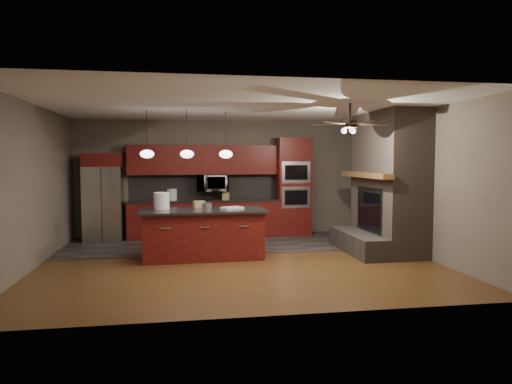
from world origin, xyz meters
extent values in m
plane|color=#58351A|center=(0.00, 0.00, 0.00)|extent=(7.00, 7.00, 0.00)
cube|color=white|center=(0.00, 0.00, 2.80)|extent=(7.00, 6.00, 0.02)
cube|color=#6B6455|center=(0.00, 3.00, 1.40)|extent=(7.00, 0.02, 2.80)
cube|color=#6B6455|center=(3.50, 0.00, 1.40)|extent=(0.02, 6.00, 2.80)
cube|color=#6B6455|center=(-3.50, 0.00, 1.40)|extent=(0.02, 6.00, 2.80)
cube|color=#383633|center=(0.00, 1.80, 0.01)|extent=(7.00, 2.40, 0.01)
cube|color=brown|center=(3.10, 0.40, 1.40)|extent=(0.80, 2.00, 2.80)
cube|color=#4E4840|center=(2.45, 0.40, 0.20)|extent=(0.50, 2.00, 0.40)
cube|color=#2D2D30|center=(2.72, 0.40, 0.83)|extent=(0.05, 1.20, 0.95)
cube|color=black|center=(2.70, 0.40, 0.83)|extent=(0.02, 1.00, 0.75)
cube|color=brown|center=(2.60, 0.40, 1.55)|extent=(0.22, 2.10, 0.10)
cube|color=maroon|center=(-0.48, 2.70, 0.43)|extent=(3.55, 0.60, 0.86)
cube|color=black|center=(-0.48, 2.70, 0.88)|extent=(3.59, 0.64, 0.04)
cube|color=black|center=(-0.48, 2.98, 1.20)|extent=(3.55, 0.03, 0.60)
cube|color=maroon|center=(-0.48, 2.83, 1.85)|extent=(3.55, 0.35, 0.70)
cube|color=maroon|center=(1.70, 2.70, 1.19)|extent=(0.80, 0.60, 2.38)
cube|color=silver|center=(1.70, 2.40, 0.95)|extent=(0.70, 0.03, 0.52)
cube|color=black|center=(1.70, 2.38, 0.95)|extent=(0.55, 0.02, 0.35)
cube|color=silver|center=(1.70, 2.40, 1.55)|extent=(0.70, 0.03, 0.52)
cube|color=black|center=(1.70, 2.38, 1.55)|extent=(0.55, 0.02, 0.35)
imported|color=silver|center=(-0.27, 2.75, 1.30)|extent=(0.73, 0.41, 0.50)
cube|color=silver|center=(-2.76, 2.62, 0.85)|extent=(0.85, 0.72, 1.70)
cube|color=#2D2D30|center=(-2.76, 2.26, 0.85)|extent=(0.02, 0.02, 1.68)
cube|color=silver|center=(-2.86, 2.25, 0.90)|extent=(0.03, 0.03, 0.85)
cube|color=silver|center=(-2.66, 2.25, 0.90)|extent=(0.03, 0.03, 0.85)
cube|color=maroon|center=(-2.76, 2.62, 1.85)|extent=(0.85, 0.72, 0.30)
cube|color=maroon|center=(-0.62, 0.37, 0.44)|extent=(2.21, 0.96, 0.88)
cube|color=black|center=(-0.62, 0.37, 0.90)|extent=(2.36, 1.11, 0.04)
cylinder|color=white|center=(-1.39, 0.54, 1.08)|extent=(0.39, 0.39, 0.32)
cylinder|color=#A7A8AC|center=(-0.55, 0.32, 0.98)|extent=(0.24, 0.24, 0.12)
cube|color=silver|center=(-0.07, 0.38, 0.94)|extent=(0.46, 0.40, 0.04)
cube|color=#9C8250|center=(-0.68, 0.69, 0.99)|extent=(0.24, 0.20, 0.13)
cylinder|color=silver|center=(-1.23, 2.70, 1.03)|extent=(0.28, 0.28, 0.27)
cube|color=tan|center=(0.04, 2.65, 0.99)|extent=(0.19, 0.16, 0.17)
cylinder|color=black|center=(-1.65, 0.70, 2.41)|extent=(0.01, 0.01, 0.78)
ellipsoid|color=white|center=(-1.65, 0.70, 1.96)|extent=(0.26, 0.26, 0.16)
cylinder|color=black|center=(-0.90, 0.70, 2.41)|extent=(0.01, 0.01, 0.78)
ellipsoid|color=white|center=(-0.90, 0.70, 1.96)|extent=(0.26, 0.26, 0.16)
cylinder|color=black|center=(-0.15, 0.70, 2.41)|extent=(0.01, 0.01, 0.78)
ellipsoid|color=white|center=(-0.15, 0.70, 1.96)|extent=(0.26, 0.26, 0.16)
cylinder|color=black|center=(1.80, -0.80, 2.65)|extent=(0.04, 0.04, 0.30)
cylinder|color=black|center=(1.80, -0.80, 2.45)|extent=(0.24, 0.24, 0.12)
cube|color=#342214|center=(2.18, -0.80, 2.45)|extent=(0.60, 0.12, 0.01)
cube|color=#342214|center=(1.92, -0.44, 2.45)|extent=(0.30, 0.61, 0.01)
cube|color=#342214|center=(1.49, -0.58, 2.45)|extent=(0.56, 0.45, 0.01)
cube|color=#342214|center=(1.49, -1.02, 2.45)|extent=(0.56, 0.45, 0.01)
cube|color=#342214|center=(1.92, -1.16, 2.45)|extent=(0.30, 0.61, 0.01)
camera|label=1|loc=(-1.03, -8.18, 1.84)|focal=32.00mm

